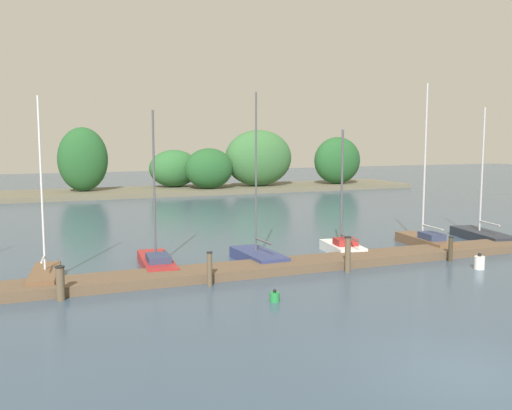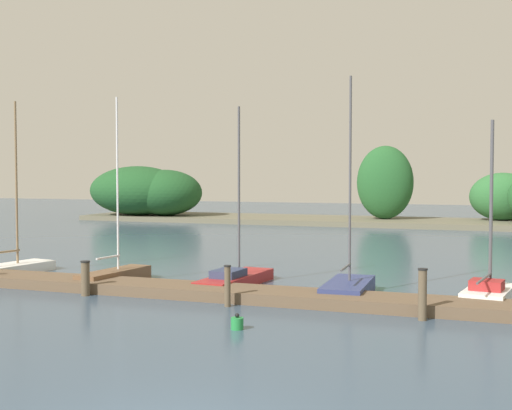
% 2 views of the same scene
% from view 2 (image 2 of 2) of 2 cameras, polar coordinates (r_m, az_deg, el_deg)
% --- Properties ---
extents(dock_pier, '(28.58, 1.80, 0.35)m').
position_cam_2_polar(dock_pier, '(20.48, 6.47, -7.95)').
color(dock_pier, brown).
rests_on(dock_pier, ground).
extents(far_shore, '(57.85, 8.88, 6.14)m').
position_cam_2_polar(far_shore, '(52.77, 9.94, 0.73)').
color(far_shore, '#66604C').
rests_on(far_shore, ground).
extents(sailboat_0, '(1.78, 3.72, 6.79)m').
position_cam_2_polar(sailboat_0, '(28.42, -19.66, -4.88)').
color(sailboat_0, white).
rests_on(sailboat_0, ground).
extents(sailboat_1, '(1.31, 3.54, 6.68)m').
position_cam_2_polar(sailboat_1, '(24.85, -11.70, -5.78)').
color(sailboat_1, brown).
rests_on(sailboat_1, ground).
extents(sailboat_2, '(1.51, 4.50, 6.30)m').
position_cam_2_polar(sailboat_2, '(23.83, -1.65, -6.15)').
color(sailboat_2, maroon).
rests_on(sailboat_2, ground).
extents(sailboat_3, '(1.41, 3.62, 7.07)m').
position_cam_2_polar(sailboat_3, '(22.08, 7.87, -6.84)').
color(sailboat_3, navy).
rests_on(sailboat_3, ground).
extents(sailboat_4, '(1.65, 3.44, 5.57)m').
position_cam_2_polar(sailboat_4, '(21.88, 19.11, -6.92)').
color(sailboat_4, white).
rests_on(sailboat_4, ground).
extents(mooring_piling_1, '(0.31, 0.31, 1.13)m').
position_cam_2_polar(mooring_piling_1, '(22.53, -14.23, -6.02)').
color(mooring_piling_1, brown).
rests_on(mooring_piling_1, ground).
extents(mooring_piling_2, '(0.21, 0.21, 1.23)m').
position_cam_2_polar(mooring_piling_2, '(20.10, -2.43, -6.84)').
color(mooring_piling_2, brown).
rests_on(mooring_piling_2, ground).
extents(mooring_piling_3, '(0.26, 0.26, 1.41)m').
position_cam_2_polar(mooring_piling_3, '(18.74, 13.90, -7.34)').
color(mooring_piling_3, brown).
rests_on(mooring_piling_3, ground).
extents(channel_buoy_0, '(0.32, 0.32, 0.41)m').
position_cam_2_polar(channel_buoy_0, '(17.30, -1.61, -9.96)').
color(channel_buoy_0, '#23843D').
rests_on(channel_buoy_0, ground).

